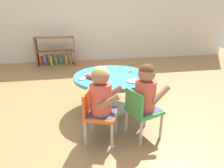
{
  "coord_description": "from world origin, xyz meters",
  "views": [
    {
      "loc": [
        -0.42,
        -2.26,
        1.24
      ],
      "look_at": [
        0.0,
        0.0,
        0.37
      ],
      "focal_mm": 30.14,
      "sensor_mm": 36.0,
      "label": 1
    }
  ],
  "objects_px": {
    "seated_child_right": "(146,89)",
    "rolling_pin": "(91,77)",
    "child_chair_left": "(98,113)",
    "craft_table": "(112,83)",
    "seated_child_left": "(101,92)",
    "child_chair_right": "(141,110)",
    "bookshelf_low": "(56,53)",
    "craft_scissors": "(122,68)"
  },
  "relations": [
    {
      "from": "seated_child_right",
      "to": "rolling_pin",
      "type": "xyz_separation_m",
      "value": [
        -0.5,
        0.54,
        -0.02
      ]
    },
    {
      "from": "child_chair_left",
      "to": "rolling_pin",
      "type": "relative_size",
      "value": 2.87
    },
    {
      "from": "craft_table",
      "to": "seated_child_left",
      "type": "height_order",
      "value": "seated_child_left"
    },
    {
      "from": "child_chair_right",
      "to": "seated_child_right",
      "type": "bearing_deg",
      "value": 18.87
    },
    {
      "from": "craft_table",
      "to": "child_chair_right",
      "type": "relative_size",
      "value": 1.84
    },
    {
      "from": "child_chair_left",
      "to": "bookshelf_low",
      "type": "relative_size",
      "value": 0.58
    },
    {
      "from": "rolling_pin",
      "to": "bookshelf_low",
      "type": "bearing_deg",
      "value": 104.07
    },
    {
      "from": "seated_child_right",
      "to": "rolling_pin",
      "type": "bearing_deg",
      "value": 132.84
    },
    {
      "from": "rolling_pin",
      "to": "seated_child_left",
      "type": "bearing_deg",
      "value": -84.44
    },
    {
      "from": "craft_table",
      "to": "child_chair_right",
      "type": "distance_m",
      "value": 0.68
    },
    {
      "from": "craft_table",
      "to": "seated_child_left",
      "type": "distance_m",
      "value": 0.69
    },
    {
      "from": "child_chair_left",
      "to": "child_chair_right",
      "type": "distance_m",
      "value": 0.45
    },
    {
      "from": "child_chair_right",
      "to": "rolling_pin",
      "type": "distance_m",
      "value": 0.75
    },
    {
      "from": "seated_child_right",
      "to": "seated_child_left",
      "type": "bearing_deg",
      "value": 179.95
    },
    {
      "from": "child_chair_right",
      "to": "seated_child_right",
      "type": "xyz_separation_m",
      "value": [
        0.04,
        0.01,
        0.23
      ]
    },
    {
      "from": "bookshelf_low",
      "to": "child_chair_left",
      "type": "bearing_deg",
      "value": -77.93
    },
    {
      "from": "rolling_pin",
      "to": "craft_scissors",
      "type": "bearing_deg",
      "value": 39.83
    },
    {
      "from": "seated_child_left",
      "to": "seated_child_right",
      "type": "relative_size",
      "value": 1.0
    },
    {
      "from": "child_chair_right",
      "to": "seated_child_left",
      "type": "bearing_deg",
      "value": 178.14
    },
    {
      "from": "child_chair_left",
      "to": "seated_child_left",
      "type": "xyz_separation_m",
      "value": [
        0.04,
        -0.01,
        0.23
      ]
    },
    {
      "from": "bookshelf_low",
      "to": "rolling_pin",
      "type": "xyz_separation_m",
      "value": [
        0.66,
        -2.65,
        0.21
      ]
    },
    {
      "from": "seated_child_right",
      "to": "child_chair_right",
      "type": "bearing_deg",
      "value": -161.13
    },
    {
      "from": "bookshelf_low",
      "to": "craft_table",
      "type": "bearing_deg",
      "value": -69.77
    },
    {
      "from": "seated_child_right",
      "to": "rolling_pin",
      "type": "height_order",
      "value": "seated_child_right"
    },
    {
      "from": "child_chair_right",
      "to": "craft_scissors",
      "type": "distance_m",
      "value": 0.97
    },
    {
      "from": "child_chair_left",
      "to": "craft_scissors",
      "type": "relative_size",
      "value": 3.78
    },
    {
      "from": "child_chair_left",
      "to": "craft_scissors",
      "type": "height_order",
      "value": "child_chair_left"
    },
    {
      "from": "craft_table",
      "to": "child_chair_right",
      "type": "bearing_deg",
      "value": -74.08
    },
    {
      "from": "child_chair_right",
      "to": "seated_child_right",
      "type": "distance_m",
      "value": 0.23
    },
    {
      "from": "child_chair_left",
      "to": "child_chair_right",
      "type": "relative_size",
      "value": 1.0
    },
    {
      "from": "seated_child_right",
      "to": "craft_scissors",
      "type": "relative_size",
      "value": 3.59
    },
    {
      "from": "bookshelf_low",
      "to": "rolling_pin",
      "type": "height_order",
      "value": "bookshelf_low"
    },
    {
      "from": "craft_table",
      "to": "seated_child_right",
      "type": "distance_m",
      "value": 0.69
    },
    {
      "from": "child_chair_left",
      "to": "seated_child_left",
      "type": "bearing_deg",
      "value": -19.86
    },
    {
      "from": "craft_table",
      "to": "rolling_pin",
      "type": "xyz_separation_m",
      "value": [
        -0.28,
        -0.1,
        0.13
      ]
    },
    {
      "from": "craft_table",
      "to": "rolling_pin",
      "type": "bearing_deg",
      "value": -160.56
    },
    {
      "from": "child_chair_right",
      "to": "craft_scissors",
      "type": "bearing_deg",
      "value": 88.59
    },
    {
      "from": "craft_scissors",
      "to": "child_chair_right",
      "type": "bearing_deg",
      "value": -91.41
    },
    {
      "from": "seated_child_right",
      "to": "bookshelf_low",
      "type": "relative_size",
      "value": 0.55
    },
    {
      "from": "child_chair_right",
      "to": "seated_child_right",
      "type": "height_order",
      "value": "seated_child_right"
    },
    {
      "from": "seated_child_left",
      "to": "bookshelf_low",
      "type": "xyz_separation_m",
      "value": [
        -0.72,
        3.18,
        -0.23
      ]
    },
    {
      "from": "child_chair_left",
      "to": "seated_child_left",
      "type": "distance_m",
      "value": 0.23
    }
  ]
}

